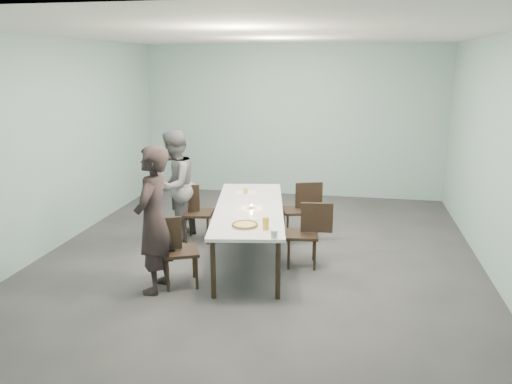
% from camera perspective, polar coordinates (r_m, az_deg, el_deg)
% --- Properties ---
extents(ground, '(7.00, 7.00, 0.00)m').
position_cam_1_polar(ground, '(7.09, 0.42, -7.29)').
color(ground, '#333335').
rests_on(ground, ground).
extents(room_shell, '(6.02, 7.02, 3.01)m').
position_cam_1_polar(room_shell, '(6.61, 0.45, 9.22)').
color(room_shell, '#90B5B1').
rests_on(room_shell, ground).
extents(table, '(1.33, 2.71, 0.75)m').
position_cam_1_polar(table, '(6.78, -0.79, -2.13)').
color(table, white).
rests_on(table, ground).
extents(chair_near_left, '(0.65, 0.55, 0.87)m').
position_cam_1_polar(chair_near_left, '(6.11, -9.40, -6.15)').
color(chair_near_left, black).
rests_on(chair_near_left, ground).
extents(chair_far_left, '(0.63, 0.46, 0.87)m').
position_cam_1_polar(chair_far_left, '(7.61, -7.19, -1.88)').
color(chair_far_left, black).
rests_on(chair_far_left, ground).
extents(chair_near_right, '(0.63, 0.46, 0.87)m').
position_cam_1_polar(chair_near_right, '(6.65, 5.97, -4.29)').
color(chair_near_right, black).
rests_on(chair_near_right, ground).
extents(chair_far_right, '(0.65, 0.53, 0.87)m').
position_cam_1_polar(chair_far_right, '(7.71, 5.24, -1.61)').
color(chair_far_right, black).
rests_on(chair_far_right, ground).
extents(diner_near, '(0.42, 0.64, 1.75)m').
position_cam_1_polar(diner_near, '(5.91, -11.64, -3.14)').
color(diner_near, black).
rests_on(diner_near, ground).
extents(diner_far, '(0.74, 0.89, 1.68)m').
position_cam_1_polar(diner_far, '(7.62, -9.33, 0.71)').
color(diner_far, slate).
rests_on(diner_far, ground).
extents(pizza, '(0.34, 0.34, 0.04)m').
position_cam_1_polar(pizza, '(5.95, -1.27, -3.79)').
color(pizza, white).
rests_on(pizza, table).
extents(side_plate, '(0.18, 0.18, 0.01)m').
position_cam_1_polar(side_plate, '(6.24, -0.02, -3.02)').
color(side_plate, white).
rests_on(side_plate, table).
extents(beer_glass, '(0.08, 0.08, 0.15)m').
position_cam_1_polar(beer_glass, '(5.82, 1.11, -3.63)').
color(beer_glass, gold).
rests_on(beer_glass, table).
extents(water_tumbler, '(0.08, 0.08, 0.09)m').
position_cam_1_polar(water_tumbler, '(5.57, 2.08, -4.82)').
color(water_tumbler, silver).
rests_on(water_tumbler, table).
extents(tealight, '(0.06, 0.06, 0.05)m').
position_cam_1_polar(tealight, '(6.68, -0.53, -1.69)').
color(tealight, silver).
rests_on(tealight, table).
extents(amber_tumbler, '(0.07, 0.07, 0.08)m').
position_cam_1_polar(amber_tumbler, '(7.42, -1.20, 0.11)').
color(amber_tumbler, gold).
rests_on(amber_tumbler, table).
extents(menu, '(0.33, 0.27, 0.01)m').
position_cam_1_polar(menu, '(7.48, -1.24, -0.06)').
color(menu, silver).
rests_on(menu, table).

